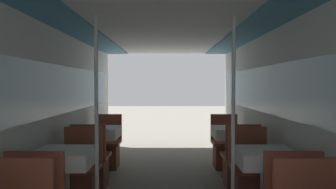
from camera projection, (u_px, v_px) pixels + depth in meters
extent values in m
cube|color=silver|center=(39.00, 118.00, 3.49)|extent=(0.05, 7.92, 2.07)
cube|color=#8CB2C6|center=(39.00, 91.00, 3.48)|extent=(0.03, 7.28, 0.62)
cube|color=silver|center=(293.00, 118.00, 3.48)|extent=(0.05, 7.92, 2.07)
cube|color=#8CB2C6|center=(292.00, 91.00, 3.47)|extent=(0.03, 7.28, 0.62)
cube|color=silver|center=(166.00, 16.00, 3.45)|extent=(2.71, 7.92, 0.04)
cube|color=teal|center=(60.00, 19.00, 3.45)|extent=(0.49, 7.60, 0.03)
cube|color=teal|center=(271.00, 19.00, 3.45)|extent=(0.49, 7.60, 0.03)
cube|color=brown|center=(22.00, 188.00, 2.29)|extent=(0.46, 0.04, 0.43)
cylinder|color=#B7B7BC|center=(65.00, 187.00, 3.25)|extent=(0.10, 0.10, 0.71)
cube|color=#B2B2B7|center=(65.00, 151.00, 3.23)|extent=(0.52, 0.52, 0.02)
cube|color=white|center=(65.00, 158.00, 3.24)|extent=(0.56, 0.56, 0.16)
cube|color=brown|center=(35.00, 179.00, 2.51)|extent=(0.46, 0.04, 0.43)
cube|color=brown|center=(80.00, 188.00, 3.77)|extent=(0.39, 0.39, 0.40)
cube|color=brown|center=(79.00, 169.00, 3.76)|extent=(0.46, 0.46, 0.05)
cube|color=brown|center=(84.00, 144.00, 3.96)|extent=(0.46, 0.04, 0.43)
cylinder|color=silver|center=(97.00, 121.00, 3.23)|extent=(0.04, 0.04, 2.07)
cylinder|color=#4C4C51|center=(101.00, 176.00, 4.93)|extent=(0.33, 0.33, 0.01)
cylinder|color=#B7B7BC|center=(100.00, 152.00, 4.92)|extent=(0.10, 0.10, 0.71)
cube|color=#B2B2B7|center=(100.00, 128.00, 4.91)|extent=(0.52, 0.52, 0.02)
cube|color=white|center=(100.00, 133.00, 4.91)|extent=(0.56, 0.56, 0.16)
cube|color=brown|center=(93.00, 173.00, 4.41)|extent=(0.39, 0.39, 0.40)
cube|color=brown|center=(92.00, 156.00, 4.40)|extent=(0.46, 0.46, 0.05)
cube|color=brown|center=(88.00, 141.00, 4.19)|extent=(0.46, 0.04, 0.43)
cube|color=brown|center=(107.00, 156.00, 5.44)|extent=(0.39, 0.39, 0.40)
cube|color=brown|center=(107.00, 143.00, 5.43)|extent=(0.46, 0.46, 0.05)
cube|color=brown|center=(109.00, 127.00, 5.63)|extent=(0.46, 0.04, 0.43)
cube|color=brown|center=(306.00, 189.00, 2.28)|extent=(0.46, 0.04, 0.43)
cylinder|color=#B7B7BC|center=(266.00, 188.00, 3.24)|extent=(0.10, 0.10, 0.71)
cube|color=#B2B2B7|center=(266.00, 151.00, 3.23)|extent=(0.52, 0.52, 0.02)
cube|color=white|center=(266.00, 158.00, 3.23)|extent=(0.56, 0.56, 0.16)
cube|color=brown|center=(294.00, 179.00, 2.51)|extent=(0.46, 0.04, 0.43)
cube|color=brown|center=(252.00, 188.00, 3.76)|extent=(0.39, 0.39, 0.40)
cube|color=brown|center=(252.00, 169.00, 3.76)|extent=(0.46, 0.46, 0.05)
cube|color=brown|center=(248.00, 145.00, 3.96)|extent=(0.46, 0.04, 0.43)
cylinder|color=silver|center=(234.00, 121.00, 3.22)|extent=(0.04, 0.04, 2.07)
cylinder|color=#4C4C51|center=(232.00, 176.00, 4.93)|extent=(0.33, 0.33, 0.01)
cylinder|color=#B7B7BC|center=(233.00, 152.00, 4.92)|extent=(0.10, 0.10, 0.71)
cube|color=#B2B2B7|center=(233.00, 128.00, 4.91)|extent=(0.52, 0.52, 0.02)
cube|color=white|center=(233.00, 133.00, 4.91)|extent=(0.56, 0.56, 0.16)
cube|color=brown|center=(240.00, 173.00, 4.41)|extent=(0.39, 0.39, 0.40)
cube|color=brown|center=(240.00, 156.00, 4.40)|extent=(0.46, 0.46, 0.05)
cube|color=brown|center=(244.00, 141.00, 4.18)|extent=(0.46, 0.04, 0.43)
cube|color=brown|center=(226.00, 156.00, 5.44)|extent=(0.39, 0.39, 0.40)
cube|color=brown|center=(226.00, 143.00, 5.43)|extent=(0.46, 0.46, 0.05)
cube|color=brown|center=(224.00, 127.00, 5.63)|extent=(0.46, 0.04, 0.43)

